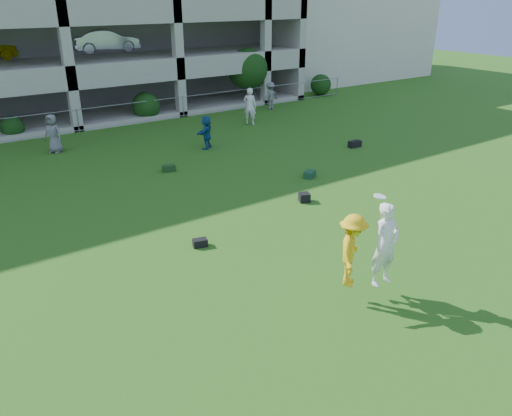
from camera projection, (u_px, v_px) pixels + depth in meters
ground at (333, 307)px, 11.34m from camera, size 100.00×100.00×0.00m
stucco_building at (310, 13)px, 42.53m from camera, size 16.00×14.00×10.00m
bystander_c at (53, 134)px, 22.05m from camera, size 0.95×1.00×1.72m
bystander_d at (206, 132)px, 22.65m from camera, size 1.38×1.24×1.53m
bystander_e at (250, 106)px, 26.79m from camera, size 0.83×0.85×1.97m
bystander_f at (270, 96)px, 30.33m from camera, size 1.12×0.71×1.66m
bag_black_b at (200, 243)px, 14.02m from camera, size 0.45×0.35×0.22m
bag_green_c at (310, 174)px, 19.28m from camera, size 0.61×0.55×0.26m
crate_d at (304, 197)px, 17.03m from camera, size 0.46×0.46×0.30m
bag_black_e at (355, 144)px, 23.08m from camera, size 0.62×0.35×0.30m
bag_green_g at (169, 168)px, 19.94m from camera, size 0.56×0.41×0.25m
frisbee_contest at (364, 248)px, 11.13m from camera, size 1.77×1.18×2.26m
parking_garage at (21, 3)px, 29.85m from camera, size 30.00×14.00×12.00m
fence at (78, 120)px, 25.42m from camera, size 36.06×0.06×1.20m
shrub_row at (154, 91)px, 28.01m from camera, size 34.38×2.52×3.50m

